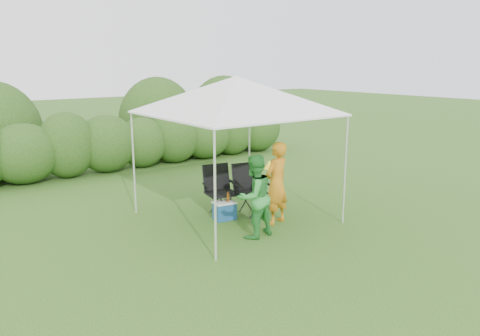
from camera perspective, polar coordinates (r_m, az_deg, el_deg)
ground at (r=9.18m, az=1.38°, el=-6.87°), size 70.00×70.00×0.00m
hedge at (r=14.10m, az=-13.36°, el=3.20°), size 11.54×1.53×1.80m
canopy at (r=9.06m, az=-0.51°, el=8.84°), size 3.10×3.10×2.83m
chair_right at (r=9.66m, az=1.07°, el=-2.16°), size 0.74×0.70×1.05m
chair_left at (r=9.67m, az=-2.56°, el=-2.24°), size 0.71×0.67×1.03m
man at (r=9.04m, az=4.47°, el=-1.86°), size 0.66×0.50×1.61m
woman at (r=8.33m, az=1.74°, el=-3.49°), size 0.79×0.64×1.51m
cooler at (r=9.41m, az=-1.91°, el=-5.19°), size 0.47×0.38×0.36m
bottle at (r=9.33m, az=-1.47°, el=-3.51°), size 0.06×0.06×0.21m
lawn_toy at (r=13.89m, az=3.93°, el=0.41°), size 0.52×0.43×0.26m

